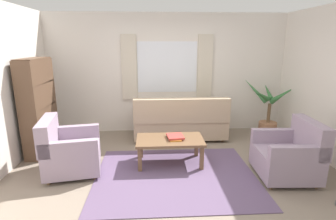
{
  "coord_description": "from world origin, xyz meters",
  "views": [
    {
      "loc": [
        -0.34,
        -3.64,
        1.99
      ],
      "look_at": [
        -0.07,
        0.7,
        0.86
      ],
      "focal_mm": 28.24,
      "sensor_mm": 36.0,
      "label": 1
    }
  ],
  "objects_px": {
    "couch": "(180,122)",
    "armchair_left": "(68,151)",
    "coffee_table": "(170,142)",
    "armchair_right": "(290,155)",
    "bookshelf": "(41,111)",
    "book_stack_on_table": "(175,137)",
    "potted_plant": "(268,114)"
  },
  "relations": [
    {
      "from": "couch",
      "to": "armchair_left",
      "type": "bearing_deg",
      "value": 35.93
    },
    {
      "from": "couch",
      "to": "coffee_table",
      "type": "xyz_separation_m",
      "value": [
        -0.3,
        -1.17,
        0.01
      ]
    },
    {
      "from": "armchair_right",
      "to": "bookshelf",
      "type": "distance_m",
      "value": 4.25
    },
    {
      "from": "armchair_right",
      "to": "book_stack_on_table",
      "type": "height_order",
      "value": "armchair_right"
    },
    {
      "from": "armchair_left",
      "to": "book_stack_on_table",
      "type": "xyz_separation_m",
      "value": [
        1.68,
        0.21,
        0.11
      ]
    },
    {
      "from": "armchair_right",
      "to": "bookshelf",
      "type": "relative_size",
      "value": 0.51
    },
    {
      "from": "couch",
      "to": "book_stack_on_table",
      "type": "height_order",
      "value": "couch"
    },
    {
      "from": "armchair_left",
      "to": "book_stack_on_table",
      "type": "relative_size",
      "value": 2.87
    },
    {
      "from": "couch",
      "to": "potted_plant",
      "type": "xyz_separation_m",
      "value": [
        1.9,
        0.1,
        0.11
      ]
    },
    {
      "from": "armchair_left",
      "to": "armchair_right",
      "type": "bearing_deg",
      "value": -106.07
    },
    {
      "from": "armchair_right",
      "to": "coffee_table",
      "type": "bearing_deg",
      "value": -105.09
    },
    {
      "from": "coffee_table",
      "to": "potted_plant",
      "type": "xyz_separation_m",
      "value": [
        2.2,
        1.27,
        0.09
      ]
    },
    {
      "from": "coffee_table",
      "to": "book_stack_on_table",
      "type": "distance_m",
      "value": 0.12
    },
    {
      "from": "armchair_right",
      "to": "book_stack_on_table",
      "type": "relative_size",
      "value": 2.61
    },
    {
      "from": "armchair_left",
      "to": "book_stack_on_table",
      "type": "distance_m",
      "value": 1.7
    },
    {
      "from": "armchair_left",
      "to": "bookshelf",
      "type": "bearing_deg",
      "value": 29.06
    },
    {
      "from": "couch",
      "to": "bookshelf",
      "type": "height_order",
      "value": "bookshelf"
    },
    {
      "from": "potted_plant",
      "to": "armchair_left",
      "type": "bearing_deg",
      "value": -158.89
    },
    {
      "from": "potted_plant",
      "to": "armchair_right",
      "type": "bearing_deg",
      "value": -103.81
    },
    {
      "from": "armchair_left",
      "to": "potted_plant",
      "type": "relative_size",
      "value": 0.79
    },
    {
      "from": "armchair_right",
      "to": "potted_plant",
      "type": "distance_m",
      "value": 1.88
    },
    {
      "from": "armchair_right",
      "to": "potted_plant",
      "type": "height_order",
      "value": "potted_plant"
    },
    {
      "from": "armchair_left",
      "to": "bookshelf",
      "type": "distance_m",
      "value": 1.19
    },
    {
      "from": "coffee_table",
      "to": "couch",
      "type": "bearing_deg",
      "value": 75.75
    },
    {
      "from": "coffee_table",
      "to": "bookshelf",
      "type": "xyz_separation_m",
      "value": [
        -2.29,
        0.67,
        0.4
      ]
    },
    {
      "from": "coffee_table",
      "to": "armchair_right",
      "type": "bearing_deg",
      "value": -17.76
    },
    {
      "from": "book_stack_on_table",
      "to": "potted_plant",
      "type": "distance_m",
      "value": 2.46
    },
    {
      "from": "bookshelf",
      "to": "couch",
      "type": "bearing_deg",
      "value": 101.02
    },
    {
      "from": "couch",
      "to": "potted_plant",
      "type": "relative_size",
      "value": 1.55
    },
    {
      "from": "coffee_table",
      "to": "armchair_left",
      "type": "bearing_deg",
      "value": -172.88
    },
    {
      "from": "couch",
      "to": "bookshelf",
      "type": "distance_m",
      "value": 2.67
    },
    {
      "from": "armchair_left",
      "to": "coffee_table",
      "type": "distance_m",
      "value": 1.6
    }
  ]
}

